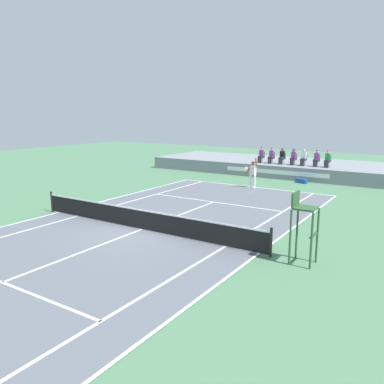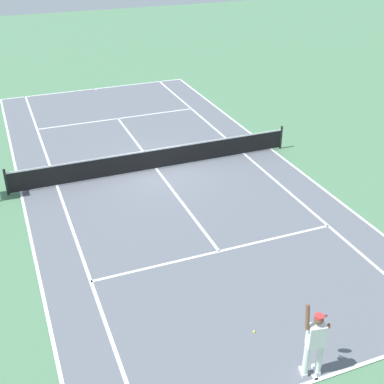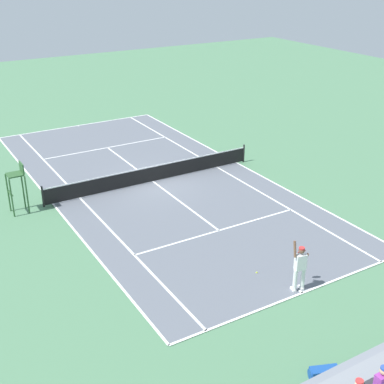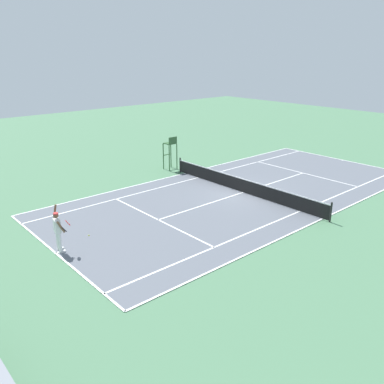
# 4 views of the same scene
# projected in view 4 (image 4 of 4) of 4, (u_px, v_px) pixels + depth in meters

# --- Properties ---
(ground_plane) EXTENTS (80.00, 80.00, 0.00)m
(ground_plane) POSITION_uv_depth(u_px,v_px,m) (242.00, 193.00, 24.81)
(ground_plane) COLOR #4C7A56
(court) EXTENTS (11.08, 23.88, 0.03)m
(court) POSITION_uv_depth(u_px,v_px,m) (242.00, 193.00, 24.80)
(court) COLOR slate
(court) RESTS_ON ground
(net) EXTENTS (11.98, 0.10, 1.07)m
(net) POSITION_uv_depth(u_px,v_px,m) (243.00, 185.00, 24.64)
(net) COLOR black
(net) RESTS_ON ground
(tennis_player) EXTENTS (0.82, 0.62, 2.08)m
(tennis_player) POSITION_uv_depth(u_px,v_px,m) (58.00, 231.00, 17.24)
(tennis_player) COLOR white
(tennis_player) RESTS_ON ground
(tennis_ball) EXTENTS (0.07, 0.07, 0.07)m
(tennis_ball) POSITION_uv_depth(u_px,v_px,m) (89.00, 235.00, 19.02)
(tennis_ball) COLOR #D1E533
(tennis_ball) RESTS_ON ground
(umpire_chair) EXTENTS (0.77, 0.77, 2.44)m
(umpire_chair) POSITION_uv_depth(u_px,v_px,m) (171.00, 149.00, 29.27)
(umpire_chair) COLOR #2D562D
(umpire_chair) RESTS_ON ground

